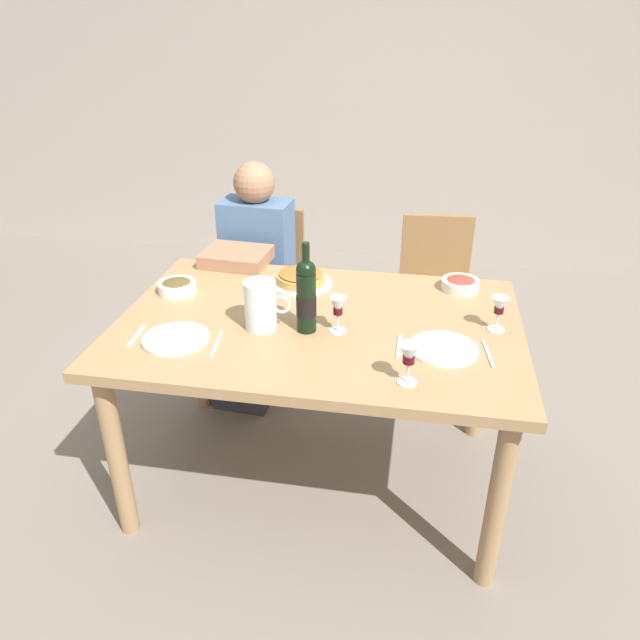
% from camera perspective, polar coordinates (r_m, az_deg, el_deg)
% --- Properties ---
extents(ground_plane, '(8.00, 8.00, 0.00)m').
position_cam_1_polar(ground_plane, '(2.68, -0.11, -14.56)').
color(ground_plane, slate).
extents(back_wall, '(8.00, 0.10, 2.80)m').
position_cam_1_polar(back_wall, '(4.64, 6.17, 22.63)').
color(back_wall, '#A3998E').
rests_on(back_wall, ground).
extents(dining_table, '(1.50, 1.00, 0.76)m').
position_cam_1_polar(dining_table, '(2.29, -0.13, -2.11)').
color(dining_table, '#9E7A51').
rests_on(dining_table, ground).
extents(wine_bottle, '(0.07, 0.07, 0.34)m').
position_cam_1_polar(wine_bottle, '(2.12, -1.32, 2.34)').
color(wine_bottle, black).
rests_on(wine_bottle, dining_table).
extents(water_pitcher, '(0.17, 0.12, 0.18)m').
position_cam_1_polar(water_pitcher, '(2.17, -5.65, 1.18)').
color(water_pitcher, silver).
rests_on(water_pitcher, dining_table).
extents(baked_tart, '(0.26, 0.26, 0.06)m').
position_cam_1_polar(baked_tart, '(2.53, -1.84, 3.99)').
color(baked_tart, silver).
rests_on(baked_tart, dining_table).
extents(salad_bowl, '(0.16, 0.16, 0.05)m').
position_cam_1_polar(salad_bowl, '(2.55, 13.23, 3.39)').
color(salad_bowl, silver).
rests_on(salad_bowl, dining_table).
extents(olive_bowl, '(0.15, 0.15, 0.05)m').
position_cam_1_polar(olive_bowl, '(2.52, -13.48, 3.16)').
color(olive_bowl, white).
rests_on(olive_bowl, dining_table).
extents(wine_glass_left_diner, '(0.06, 0.06, 0.13)m').
position_cam_1_polar(wine_glass_left_diner, '(2.23, 16.71, 1.16)').
color(wine_glass_left_diner, silver).
rests_on(wine_glass_left_diner, dining_table).
extents(wine_glass_right_diner, '(0.07, 0.07, 0.14)m').
position_cam_1_polar(wine_glass_right_diner, '(1.85, 8.47, -3.43)').
color(wine_glass_right_diner, silver).
rests_on(wine_glass_right_diner, dining_table).
extents(wine_glass_centre, '(0.06, 0.06, 0.14)m').
position_cam_1_polar(wine_glass_centre, '(2.13, 1.72, 1.15)').
color(wine_glass_centre, silver).
rests_on(wine_glass_centre, dining_table).
extents(dinner_plate_left_setting, '(0.24, 0.24, 0.01)m').
position_cam_1_polar(dinner_plate_left_setting, '(2.09, 11.66, -2.69)').
color(dinner_plate_left_setting, white).
rests_on(dinner_plate_left_setting, dining_table).
extents(dinner_plate_right_setting, '(0.24, 0.24, 0.01)m').
position_cam_1_polar(dinner_plate_right_setting, '(2.17, -13.57, -1.74)').
color(dinner_plate_right_setting, silver).
rests_on(dinner_plate_right_setting, dining_table).
extents(fork_left_setting, '(0.02, 0.16, 0.00)m').
position_cam_1_polar(fork_left_setting, '(2.09, 7.55, -2.44)').
color(fork_left_setting, silver).
rests_on(fork_left_setting, dining_table).
extents(knife_left_setting, '(0.03, 0.18, 0.00)m').
position_cam_1_polar(knife_left_setting, '(2.11, 15.72, -3.09)').
color(knife_left_setting, silver).
rests_on(knife_left_setting, dining_table).
extents(knife_right_setting, '(0.03, 0.18, 0.00)m').
position_cam_1_polar(knife_right_setting, '(2.12, -9.82, -2.19)').
color(knife_right_setting, silver).
rests_on(knife_right_setting, dining_table).
extents(spoon_right_setting, '(0.02, 0.16, 0.00)m').
position_cam_1_polar(spoon_right_setting, '(2.23, -17.11, -1.45)').
color(spoon_right_setting, silver).
rests_on(spoon_right_setting, dining_table).
extents(chair_left, '(0.43, 0.43, 0.87)m').
position_cam_1_polar(chair_left, '(3.23, -5.10, 3.74)').
color(chair_left, olive).
rests_on(chair_left, ground).
extents(diner_left, '(0.36, 0.52, 1.16)m').
position_cam_1_polar(diner_left, '(2.98, -6.60, 4.02)').
color(diner_left, '#4C6B93').
rests_on(diner_left, ground).
extents(chair_right, '(0.43, 0.43, 0.87)m').
position_cam_1_polar(chair_right, '(3.15, 10.83, 2.71)').
color(chair_right, olive).
rests_on(chair_right, ground).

